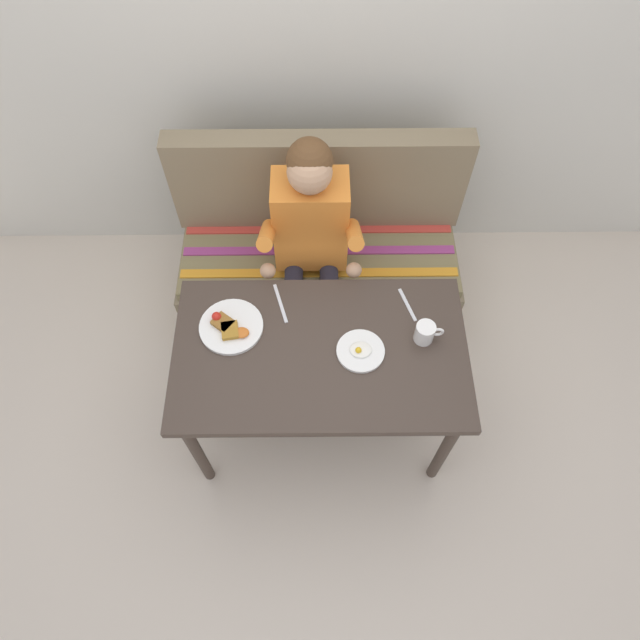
% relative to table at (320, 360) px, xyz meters
% --- Properties ---
extents(ground_plane, '(8.00, 8.00, 0.00)m').
position_rel_table_xyz_m(ground_plane, '(0.00, 0.00, -0.65)').
color(ground_plane, beige).
extents(back_wall, '(4.40, 0.10, 2.60)m').
position_rel_table_xyz_m(back_wall, '(0.00, 1.27, 0.65)').
color(back_wall, beige).
rests_on(back_wall, ground).
extents(table, '(1.20, 0.70, 0.73)m').
position_rel_table_xyz_m(table, '(0.00, 0.00, 0.00)').
color(table, '#3C2F27').
rests_on(table, ground).
extents(couch, '(1.44, 0.56, 1.00)m').
position_rel_table_xyz_m(couch, '(0.00, 0.76, -0.32)').
color(couch, '#7A6A4F').
rests_on(couch, ground).
extents(person, '(0.45, 0.61, 1.21)m').
position_rel_table_xyz_m(person, '(-0.04, 0.59, 0.09)').
color(person, orange).
rests_on(person, ground).
extents(plate_breakfast, '(0.27, 0.27, 0.05)m').
position_rel_table_xyz_m(plate_breakfast, '(-0.37, 0.11, 0.09)').
color(plate_breakfast, white).
rests_on(plate_breakfast, table).
extents(plate_eggs, '(0.20, 0.20, 0.04)m').
position_rel_table_xyz_m(plate_eggs, '(0.16, -0.01, 0.09)').
color(plate_eggs, white).
rests_on(plate_eggs, table).
extents(coffee_mug, '(0.12, 0.08, 0.09)m').
position_rel_table_xyz_m(coffee_mug, '(0.42, 0.05, 0.13)').
color(coffee_mug, white).
rests_on(coffee_mug, table).
extents(fork, '(0.07, 0.17, 0.00)m').
position_rel_table_xyz_m(fork, '(0.37, 0.21, 0.08)').
color(fork, silver).
rests_on(fork, table).
extents(knife, '(0.07, 0.20, 0.00)m').
position_rel_table_xyz_m(knife, '(-0.17, 0.23, 0.08)').
color(knife, silver).
rests_on(knife, table).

